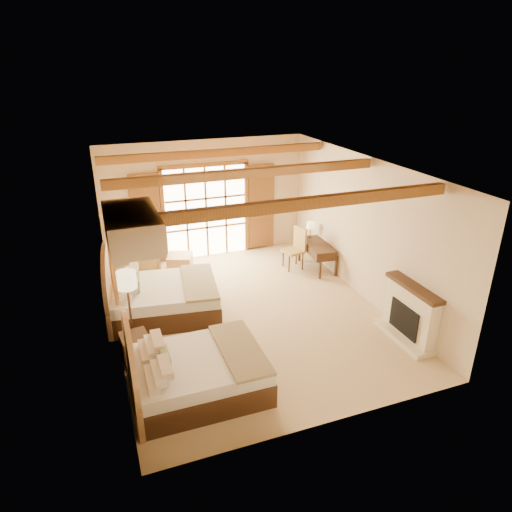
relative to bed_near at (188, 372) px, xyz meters
name	(u,v)px	position (x,y,z in m)	size (l,w,h in m)	color
floor	(249,313)	(1.79, 2.11, -0.43)	(7.00, 7.00, 0.00)	#CFB488
wall_back	(205,200)	(1.79, 5.61, 1.17)	(5.50, 5.50, 0.00)	beige
wall_left	(108,264)	(-0.96, 2.11, 1.17)	(7.00, 7.00, 0.00)	beige
wall_right	(364,229)	(4.54, 2.11, 1.17)	(7.00, 7.00, 0.00)	beige
ceiling	(248,167)	(1.79, 2.11, 2.77)	(7.00, 7.00, 0.00)	#B07535
ceiling_beams	(248,173)	(1.79, 2.11, 2.65)	(5.39, 4.60, 0.18)	olive
french_doors	(206,213)	(1.79, 5.55, 0.82)	(3.95, 0.08, 2.60)	white
fireplace	(409,316)	(4.39, 0.11, 0.08)	(0.46, 1.40, 1.16)	beige
painting	(113,273)	(-0.91, 1.36, 1.32)	(0.06, 0.95, 0.75)	#EEA556
canopy_valance	(132,227)	(-0.61, 0.11, 2.52)	(0.70, 1.40, 0.45)	beige
bed_near	(188,372)	(0.00, 0.00, 0.00)	(2.16, 1.69, 1.42)	#402316
bed_far	(156,297)	(-0.09, 2.72, 0.02)	(2.49, 2.01, 1.49)	#402316
nightstand	(135,348)	(-0.71, 1.18, -0.15)	(0.47, 0.47, 0.57)	#402316
floor_lamp	(127,285)	(-0.71, 1.43, 1.01)	(0.36, 0.36, 1.69)	#3B2518
armchair	(147,264)	(0.00, 4.76, -0.11)	(0.69, 0.71, 0.64)	#A88749
ottoman	(180,263)	(0.85, 4.80, -0.21)	(0.61, 0.61, 0.44)	#A47252
desk	(317,255)	(4.26, 3.69, -0.06)	(0.69, 1.34, 0.69)	#402316
desk_chair	(294,256)	(3.70, 3.92, -0.09)	(0.58, 0.58, 1.10)	#A78546
desk_lamp	(311,226)	(4.30, 4.22, 0.57)	(0.21, 0.21, 0.41)	#3B2518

